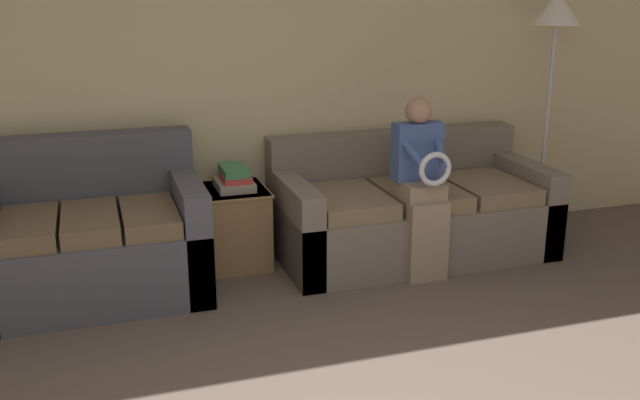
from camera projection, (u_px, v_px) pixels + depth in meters
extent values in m
cube|color=#C6B789|center=(235.00, 76.00, 4.97)|extent=(7.70, 0.06, 2.55)
cube|color=#70665B|center=(412.00, 226.00, 5.15)|extent=(1.94, 0.94, 0.42)
cube|color=#70665B|center=(393.00, 158.00, 5.37)|extent=(1.94, 0.20, 0.42)
cube|color=#70665B|center=(294.00, 225.00, 4.86)|extent=(0.16, 0.94, 0.63)
cube|color=#70665B|center=(519.00, 201.00, 5.39)|extent=(0.16, 0.94, 0.63)
cube|color=#7A664C|center=(347.00, 202.00, 4.83)|extent=(0.51, 0.70, 0.11)
cube|color=#7A664C|center=(419.00, 195.00, 4.99)|extent=(0.51, 0.70, 0.11)
cube|color=#7A664C|center=(487.00, 188.00, 5.15)|extent=(0.51, 0.70, 0.11)
cube|color=#4C4C56|center=(94.00, 260.00, 4.47)|extent=(1.37, 0.92, 0.46)
cube|color=#4C4C56|center=(86.00, 172.00, 4.65)|extent=(1.37, 0.20, 0.51)
cube|color=#4C4C56|center=(190.00, 231.00, 4.61)|extent=(0.16, 0.92, 0.71)
cube|color=brown|center=(28.00, 228.00, 4.19)|extent=(0.33, 0.68, 0.11)
cube|color=brown|center=(90.00, 222.00, 4.29)|extent=(0.33, 0.68, 0.11)
cube|color=brown|center=(149.00, 217.00, 4.40)|extent=(0.33, 0.68, 0.11)
cube|color=gray|center=(427.00, 242.00, 4.68)|extent=(0.27, 0.10, 0.53)
cube|color=gray|center=(420.00, 190.00, 4.71)|extent=(0.27, 0.28, 0.11)
cube|color=#3D5693|center=(417.00, 151.00, 4.71)|extent=(0.32, 0.14, 0.38)
sphere|color=#A37A5B|center=(418.00, 111.00, 4.63)|extent=(0.18, 0.18, 0.18)
torus|color=silver|center=(435.00, 169.00, 4.48)|extent=(0.22, 0.04, 0.22)
cylinder|color=#3D5693|center=(412.00, 152.00, 4.54)|extent=(0.13, 0.31, 0.22)
cylinder|color=#3D5693|center=(440.00, 150.00, 4.60)|extent=(0.13, 0.31, 0.22)
cube|color=olive|center=(236.00, 226.00, 4.96)|extent=(0.42, 0.49, 0.55)
cube|color=#9A724A|center=(234.00, 190.00, 4.88)|extent=(0.44, 0.51, 0.02)
cube|color=gray|center=(234.00, 184.00, 4.87)|extent=(0.25, 0.32, 0.06)
cube|color=#BC3833|center=(235.00, 178.00, 4.85)|extent=(0.19, 0.26, 0.04)
cube|color=#3D8451|center=(234.00, 170.00, 4.85)|extent=(0.17, 0.29, 0.06)
cylinder|color=#2D2B28|center=(537.00, 227.00, 5.74)|extent=(0.26, 0.26, 0.02)
cylinder|color=#B7B7BC|center=(546.00, 130.00, 5.50)|extent=(0.03, 0.03, 1.58)
cone|color=silver|center=(557.00, 8.00, 5.24)|extent=(0.35, 0.35, 0.23)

